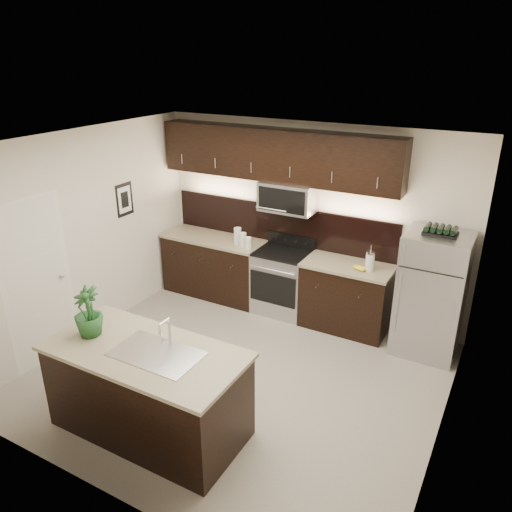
{
  "coord_description": "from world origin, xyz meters",
  "views": [
    {
      "loc": [
        2.56,
        -4.18,
        3.57
      ],
      "look_at": [
        -0.06,
        0.55,
        1.32
      ],
      "focal_mm": 35.0,
      "sensor_mm": 36.0,
      "label": 1
    }
  ],
  "objects": [
    {
      "name": "french_press",
      "position": [
        1.0,
        1.64,
        1.06
      ],
      "size": [
        0.12,
        0.12,
        0.34
      ],
      "rotation": [
        0.0,
        0.0,
        -0.41
      ],
      "color": "silver",
      "rests_on": "counter_run"
    },
    {
      "name": "plant",
      "position": [
        -0.95,
        -1.23,
        1.2
      ],
      "size": [
        0.32,
        0.32,
        0.51
      ],
      "primitive_type": "imported",
      "rotation": [
        0.0,
        0.0,
        -0.13
      ],
      "color": "#1E4C20",
      "rests_on": "island"
    },
    {
      "name": "refrigerator",
      "position": [
        1.8,
        1.63,
        0.79
      ],
      "size": [
        0.76,
        0.69,
        1.57
      ],
      "primitive_type": "cube",
      "color": "#B2B2B7",
      "rests_on": "ground"
    },
    {
      "name": "upper_fixtures",
      "position": [
        -0.43,
        1.84,
        2.14
      ],
      "size": [
        3.49,
        0.4,
        1.66
      ],
      "color": "black",
      "rests_on": "counter_run"
    },
    {
      "name": "ground",
      "position": [
        0.0,
        0.0,
        0.0
      ],
      "size": [
        4.5,
        4.5,
        0.0
      ],
      "primitive_type": "plane",
      "color": "gray",
      "rests_on": "ground"
    },
    {
      "name": "canisters",
      "position": [
        -0.87,
        1.6,
        1.05
      ],
      "size": [
        0.34,
        0.2,
        0.24
      ],
      "rotation": [
        0.0,
        0.0,
        -0.42
      ],
      "color": "silver",
      "rests_on": "counter_run"
    },
    {
      "name": "sink_faucet",
      "position": [
        -0.16,
        -1.17,
        0.96
      ],
      "size": [
        0.84,
        0.5,
        0.28
      ],
      "color": "silver",
      "rests_on": "island"
    },
    {
      "name": "wine_rack",
      "position": [
        1.8,
        1.63,
        1.62
      ],
      "size": [
        0.39,
        0.24,
        0.09
      ],
      "color": "black",
      "rests_on": "refrigerator"
    },
    {
      "name": "island",
      "position": [
        -0.31,
        -1.18,
        0.47
      ],
      "size": [
        1.96,
        0.96,
        0.94
      ],
      "color": "black",
      "rests_on": "ground"
    },
    {
      "name": "bananas",
      "position": [
        0.85,
        1.61,
        0.97
      ],
      "size": [
        0.21,
        0.19,
        0.05
      ],
      "primitive_type": "ellipsoid",
      "rotation": [
        0.0,
        0.0,
        -0.36
      ],
      "color": "yellow",
      "rests_on": "counter_run"
    },
    {
      "name": "room_walls",
      "position": [
        -0.11,
        -0.04,
        1.7
      ],
      "size": [
        4.52,
        4.02,
        2.71
      ],
      "color": "beige",
      "rests_on": "ground"
    },
    {
      "name": "counter_run",
      "position": [
        -0.46,
        1.69,
        0.47
      ],
      "size": [
        3.51,
        0.65,
        0.94
      ],
      "color": "black",
      "rests_on": "ground"
    }
  ]
}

